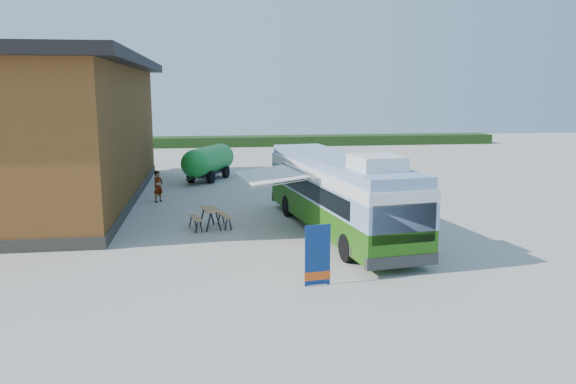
{
  "coord_description": "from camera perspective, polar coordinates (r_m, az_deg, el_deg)",
  "views": [
    {
      "loc": [
        -2.58,
        -20.82,
        5.85
      ],
      "look_at": [
        0.82,
        3.23,
        1.4
      ],
      "focal_mm": 35.0,
      "sensor_mm": 36.0,
      "label": 1
    }
  ],
  "objects": [
    {
      "name": "slurry_tanker",
      "position": [
        36.9,
        -8.07,
        3.16
      ],
      "size": [
        3.43,
        5.55,
        2.21
      ],
      "rotation": [
        0.0,
        0.0,
        -0.43
      ],
      "color": "#198D2F",
      "rests_on": "ground"
    },
    {
      "name": "barn",
      "position": [
        31.9,
        -22.52,
        5.53
      ],
      "size": [
        9.6,
        21.2,
        7.5
      ],
      "color": "brown",
      "rests_on": "ground"
    },
    {
      "name": "awning",
      "position": [
        22.67,
        -1.32,
        2.26
      ],
      "size": [
        2.88,
        4.11,
        0.49
      ],
      "rotation": [
        0.0,
        0.0,
        0.14
      ],
      "color": "white",
      "rests_on": "ground"
    },
    {
      "name": "banner",
      "position": [
        17.02,
        3.02,
        -7.0
      ],
      "size": [
        0.82,
        0.26,
        1.89
      ],
      "rotation": [
        0.0,
        0.0,
        0.14
      ],
      "color": "navy",
      "rests_on": "ground"
    },
    {
      "name": "ground",
      "position": [
        21.78,
        -0.96,
        -5.2
      ],
      "size": [
        100.0,
        100.0,
        0.0
      ],
      "primitive_type": "plane",
      "color": "#BCB7AD",
      "rests_on": "ground"
    },
    {
      "name": "picnic_table",
      "position": [
        24.08,
        -7.93,
        -2.17
      ],
      "size": [
        1.83,
        1.7,
        0.88
      ],
      "rotation": [
        0.0,
        0.0,
        0.24
      ],
      "color": "#A97D50",
      "rests_on": "ground"
    },
    {
      "name": "person_b",
      "position": [
        32.38,
        -0.31,
        1.47
      ],
      "size": [
        1.03,
        1.0,
        1.67
      ],
      "primitive_type": "imported",
      "rotation": [
        0.0,
        0.0,
        -2.47
      ],
      "color": "#999999",
      "rests_on": "ground"
    },
    {
      "name": "bus",
      "position": [
        23.06,
        5.05,
        0.05
      ],
      "size": [
        4.14,
        12.03,
        3.62
      ],
      "rotation": [
        0.0,
        0.0,
        0.14
      ],
      "color": "#2E7513",
      "rests_on": "ground"
    },
    {
      "name": "person_a",
      "position": [
        30.24,
        -13.05,
        0.56
      ],
      "size": [
        0.7,
        0.72,
        1.66
      ],
      "primitive_type": "imported",
      "rotation": [
        0.0,
        0.0,
        0.85
      ],
      "color": "#999999",
      "rests_on": "ground"
    },
    {
      "name": "hedge",
      "position": [
        60.0,
        2.14,
        5.26
      ],
      "size": [
        40.0,
        3.0,
        1.0
      ],
      "primitive_type": "cube",
      "color": "#264419",
      "rests_on": "ground"
    }
  ]
}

